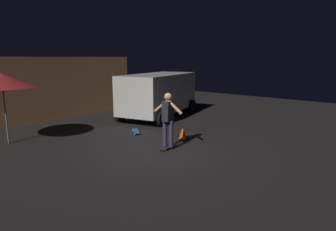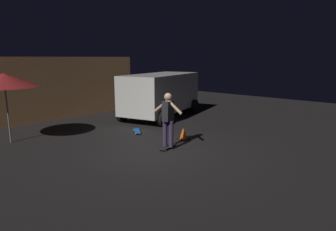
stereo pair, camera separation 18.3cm
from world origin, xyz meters
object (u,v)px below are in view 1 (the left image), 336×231
patio_umbrella (2,80)px  skateboard_ridden (168,147)px  parked_van (159,93)px  skater (168,116)px  traffic_cone (183,133)px  skateboard_spare (136,131)px

patio_umbrella → skateboard_ridden: patio_umbrella is taller
skateboard_ridden → parked_van: bearing=45.2°
patio_umbrella → skater: patio_umbrella is taller
skateboard_ridden → skater: bearing=166.0°
parked_van → traffic_cone: (-2.40, -3.26, -0.95)m
skateboard_ridden → skater: size_ratio=0.48×
skateboard_spare → skater: (-0.71, -2.19, 0.98)m
skateboard_ridden → skateboard_spare: size_ratio=1.08×
skateboard_ridden → skater: skater is taller
skateboard_spare → traffic_cone: bearing=-77.8°
parked_van → skateboard_ridden: parked_van is taller
parked_van → patio_umbrella: patio_umbrella is taller
patio_umbrella → skateboard_spare: (3.69, -2.20, -2.02)m
parked_van → skateboard_ridden: size_ratio=6.14×
patio_umbrella → traffic_cone: size_ratio=5.00×
skateboard_ridden → patio_umbrella: bearing=124.2°
skateboard_spare → skater: 2.50m
skateboard_spare → skater: bearing=-108.0°
patio_umbrella → skateboard_spare: bearing=-30.8°
skateboard_spare → patio_umbrella: bearing=149.2°
skateboard_ridden → traffic_cone: traffic_cone is taller
patio_umbrella → skateboard_ridden: bearing=-55.8°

